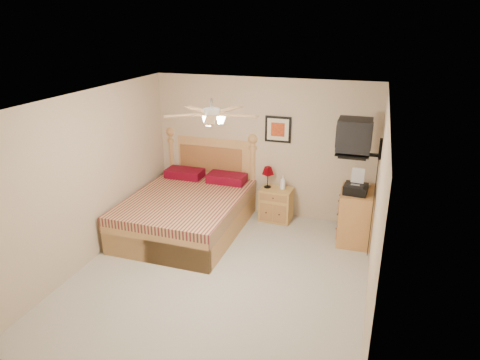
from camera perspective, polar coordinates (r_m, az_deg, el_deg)
The scene contains 17 objects.
floor at distance 6.25m, azimuth -2.60°, elevation -12.51°, with size 4.50×4.50×0.00m, color #ADA99C.
ceiling at distance 5.31m, azimuth -3.04°, elevation 10.70°, with size 4.00×4.50×0.04m, color white.
wall_back at distance 7.69m, azimuth 3.08°, elevation 4.27°, with size 4.00×0.04×2.50m, color #C3AC90.
wall_front at distance 3.89m, azimuth -14.82°, elevation -13.97°, with size 4.00×0.04×2.50m, color #C3AC90.
wall_left at distance 6.60m, azimuth -19.30°, elevation 0.28°, with size 0.04×4.50×2.50m, color #C3AC90.
wall_right at distance 5.35m, azimuth 17.76°, elevation -4.28°, with size 0.04×4.50×2.50m, color #C3AC90.
bed at distance 7.18m, azimuth -7.27°, elevation -1.30°, with size 1.77×2.32×1.50m, color tan, non-canonical shape.
nightstand at distance 7.72m, azimuth 4.84°, elevation -3.25°, with size 0.55×0.41×0.59m, color tan.
table_lamp at distance 7.60m, azimuth 3.72°, elevation 0.39°, with size 0.21×0.21×0.39m, color #5C0007, non-canonical shape.
lotion_bottle at distance 7.56m, azimuth 5.73°, elevation -0.34°, with size 0.10×0.10×0.25m, color white.
framed_picture at distance 7.51m, azimuth 5.10°, elevation 6.74°, with size 0.46×0.04×0.46m, color black.
dresser at distance 7.18m, azimuth 15.17°, elevation -4.65°, with size 0.51×0.74×0.87m, color #B9723C.
fax_machine at distance 6.84m, azimuth 15.25°, elevation -0.27°, with size 0.35×0.37×0.37m, color black, non-canonical shape.
magazine_lower at distance 7.22m, azimuth 15.22°, elevation -0.63°, with size 0.21×0.28×0.03m, color #C4B59A.
magazine_upper at distance 7.21m, azimuth 15.16°, elevation -0.44°, with size 0.21×0.28×0.02m, color tan.
wall_tv at distance 6.43m, azimuth 16.31°, elevation 5.36°, with size 0.56×0.46×0.58m, color black, non-canonical shape.
ceiling_fan at distance 5.16m, azimuth -3.80°, elevation 8.79°, with size 1.14×1.14×0.28m, color white, non-canonical shape.
Camera 1 is at (1.86, -4.89, 3.42)m, focal length 32.00 mm.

